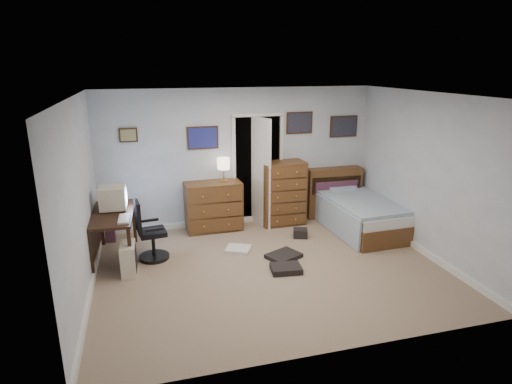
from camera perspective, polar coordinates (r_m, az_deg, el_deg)
floor at (r=6.41m, az=1.92°, el=-10.21°), size 5.00×4.00×0.02m
computer_desk at (r=6.83m, az=-19.25°, el=-4.05°), size 0.66×1.33×0.75m
crt_monitor at (r=6.85m, az=-18.53°, el=-0.74°), size 0.40×0.38×0.36m
keyboard at (r=6.42m, az=-17.19°, el=-3.42°), size 0.17×0.41×0.02m
pc_tower at (r=6.43m, az=-16.62°, el=-8.52°), size 0.22×0.43×0.45m
office_chair at (r=6.74m, az=-14.05°, el=-5.83°), size 0.51×0.51×0.95m
media_stack at (r=7.59m, az=-19.02°, el=-3.46°), size 0.16×0.16×0.79m
low_dresser at (r=7.72m, az=-5.70°, el=-1.87°), size 1.01×0.53×0.88m
table_lamp at (r=7.55m, az=-4.36°, el=3.70°), size 0.23×0.23×0.43m
doorway at (r=8.21m, az=-0.34°, el=3.41°), size 0.96×1.12×2.05m
tall_dresser at (r=7.95m, az=3.54°, el=-0.13°), size 0.82×0.50×1.18m
headboard_bookcase at (r=8.48m, az=10.33°, el=0.15°), size 1.09×0.31×0.97m
bed at (r=7.94m, az=13.43°, el=-2.81°), size 1.11×1.98×0.63m
wall_posters at (r=7.86m, az=1.79°, el=8.33°), size 4.38×0.04×0.60m
floor_clutter at (r=6.76m, az=3.16°, el=-8.23°), size 1.55×1.46×0.15m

